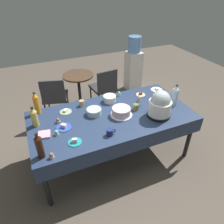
# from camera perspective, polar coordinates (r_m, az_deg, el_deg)

# --- Properties ---
(ground) EXTENTS (9.00, 9.00, 0.00)m
(ground) POSITION_cam_1_polar(r_m,az_deg,el_deg) (3.29, -0.00, -11.59)
(ground) COLOR brown
(potluck_table) EXTENTS (2.20, 1.10, 0.75)m
(potluck_table) POSITION_cam_1_polar(r_m,az_deg,el_deg) (2.84, -0.00, -1.87)
(potluck_table) COLOR navy
(potluck_table) RESTS_ON ground
(frosted_layer_cake) EXTENTS (0.30, 0.30, 0.12)m
(frosted_layer_cake) POSITION_cam_1_polar(r_m,az_deg,el_deg) (2.77, 2.57, 0.07)
(frosted_layer_cake) COLOR silver
(frosted_layer_cake) RESTS_ON potluck_table
(slow_cooker) EXTENTS (0.31, 0.31, 0.38)m
(slow_cooker) POSITION_cam_1_polar(r_m,az_deg,el_deg) (2.76, 13.15, 1.91)
(slow_cooker) COLOR black
(slow_cooker) RESTS_ON potluck_table
(glass_salad_bowl) EXTENTS (0.20, 0.20, 0.09)m
(glass_salad_bowl) POSITION_cam_1_polar(r_m,az_deg,el_deg) (2.80, -4.99, 0.11)
(glass_salad_bowl) COLOR #B2C6BC
(glass_salad_bowl) RESTS_ON potluck_table
(ceramic_snack_bowl) EXTENTS (0.19, 0.19, 0.10)m
(ceramic_snack_bowl) POSITION_cam_1_polar(r_m,az_deg,el_deg) (3.08, -0.65, 3.73)
(ceramic_snack_bowl) COLOR silver
(ceramic_snack_bowl) RESTS_ON potluck_table
(dessert_plate_cream) EXTENTS (0.14, 0.14, 0.04)m
(dessert_plate_cream) POSITION_cam_1_polar(r_m,az_deg,el_deg) (3.30, 7.92, 4.87)
(dessert_plate_cream) COLOR beige
(dessert_plate_cream) RESTS_ON potluck_table
(dessert_plate_white) EXTENTS (0.19, 0.19, 0.04)m
(dessert_plate_white) POSITION_cam_1_polar(r_m,az_deg,el_deg) (3.49, 12.26, 6.12)
(dessert_plate_white) COLOR white
(dessert_plate_white) RESTS_ON potluck_table
(dessert_plate_teal) EXTENTS (0.16, 0.16, 0.06)m
(dessert_plate_teal) POSITION_cam_1_polar(r_m,az_deg,el_deg) (2.40, -10.25, -8.07)
(dessert_plate_teal) COLOR teal
(dessert_plate_teal) RESTS_ON potluck_table
(dessert_plate_cobalt) EXTENTS (0.19, 0.19, 0.05)m
(dessert_plate_cobalt) POSITION_cam_1_polar(r_m,az_deg,el_deg) (2.64, -13.18, -4.02)
(dessert_plate_cobalt) COLOR #2D4CB2
(dessert_plate_cobalt) RESTS_ON potluck_table
(dessert_plate_sage) EXTENTS (0.17, 0.17, 0.04)m
(dessert_plate_sage) POSITION_cam_1_polar(r_m,az_deg,el_deg) (2.93, -12.71, 0.15)
(dessert_plate_sage) COLOR #8CA87F
(dessert_plate_sage) RESTS_ON potluck_table
(cupcake_mint) EXTENTS (0.05, 0.05, 0.07)m
(cupcake_mint) POSITION_cam_1_polar(r_m,az_deg,el_deg) (2.54, -15.13, -5.57)
(cupcake_mint) COLOR beige
(cupcake_mint) RESTS_ON potluck_table
(cupcake_lemon) EXTENTS (0.05, 0.05, 0.07)m
(cupcake_lemon) POSITION_cam_1_polar(r_m,az_deg,el_deg) (2.74, -14.71, -2.26)
(cupcake_lemon) COLOR beige
(cupcake_lemon) RESTS_ON potluck_table
(cupcake_berry) EXTENTS (0.05, 0.05, 0.07)m
(cupcake_berry) POSITION_cam_1_polar(r_m,az_deg,el_deg) (3.24, 1.93, 5.11)
(cupcake_berry) COLOR beige
(cupcake_berry) RESTS_ON potluck_table
(cupcake_vanilla) EXTENTS (0.05, 0.05, 0.07)m
(cupcake_vanilla) POSITION_cam_1_polar(r_m,az_deg,el_deg) (3.03, 14.90, 1.55)
(cupcake_vanilla) COLOR beige
(cupcake_vanilla) RESTS_ON potluck_table
(cupcake_rose) EXTENTS (0.05, 0.05, 0.07)m
(cupcake_rose) POSITION_cam_1_polar(r_m,az_deg,el_deg) (2.28, -16.42, -11.50)
(cupcake_rose) COLOR beige
(cupcake_rose) RESTS_ON potluck_table
(cupcake_cocoa) EXTENTS (0.05, 0.05, 0.07)m
(cupcake_cocoa) POSITION_cam_1_polar(r_m,az_deg,el_deg) (3.12, 7.49, 3.49)
(cupcake_cocoa) COLOR beige
(cupcake_cocoa) RESTS_ON potluck_table
(soda_bottle_orange_juice) EXTENTS (0.07, 0.07, 0.32)m
(soda_bottle_orange_juice) POSITION_cam_1_polar(r_m,az_deg,el_deg) (2.95, -20.21, 2.20)
(soda_bottle_orange_juice) COLOR orange
(soda_bottle_orange_juice) RESTS_ON potluck_table
(soda_bottle_cola) EXTENTS (0.08, 0.08, 0.32)m
(soda_bottle_cola) POSITION_cam_1_polar(r_m,az_deg,el_deg) (2.24, -19.47, -8.90)
(soda_bottle_cola) COLOR #33190F
(soda_bottle_cola) RESTS_ON potluck_table
(soda_bottle_water) EXTENTS (0.08, 0.08, 0.33)m
(soda_bottle_water) POSITION_cam_1_polar(r_m,az_deg,el_deg) (3.06, 17.03, 4.25)
(soda_bottle_water) COLOR silver
(soda_bottle_water) RESTS_ON potluck_table
(soda_bottle_ginger_ale) EXTENTS (0.08, 0.08, 0.28)m
(soda_bottle_ginger_ale) POSITION_cam_1_polar(r_m,az_deg,el_deg) (2.72, -20.71, -1.36)
(soda_bottle_ginger_ale) COLOR gold
(soda_bottle_ginger_ale) RESTS_ON potluck_table
(coffee_mug_olive) EXTENTS (0.12, 0.08, 0.09)m
(coffee_mug_olive) POSITION_cam_1_polar(r_m,az_deg,el_deg) (2.91, 6.63, 1.42)
(coffee_mug_olive) COLOR olive
(coffee_mug_olive) RESTS_ON potluck_table
(coffee_mug_navy) EXTENTS (0.12, 0.08, 0.08)m
(coffee_mug_navy) POSITION_cam_1_polar(r_m,az_deg,el_deg) (2.45, -0.58, -5.58)
(coffee_mug_navy) COLOR navy
(coffee_mug_navy) RESTS_ON potluck_table
(coffee_mug_tan) EXTENTS (0.11, 0.07, 0.08)m
(coffee_mug_tan) POSITION_cam_1_polar(r_m,az_deg,el_deg) (3.01, -8.33, 2.46)
(coffee_mug_tan) COLOR tan
(coffee_mug_tan) RESTS_ON potluck_table
(paper_napkin_stack) EXTENTS (0.16, 0.16, 0.02)m
(paper_napkin_stack) POSITION_cam_1_polar(r_m,az_deg,el_deg) (2.59, -18.26, -5.95)
(paper_napkin_stack) COLOR pink
(paper_napkin_stack) RESTS_ON potluck_table
(maroon_chair_left) EXTENTS (0.54, 0.54, 0.85)m
(maroon_chair_left) POSITION_cam_1_polar(r_m,az_deg,el_deg) (3.92, -15.58, 4.41)
(maroon_chair_left) COLOR #333338
(maroon_chair_left) RESTS_ON ground
(maroon_chair_right) EXTENTS (0.49, 0.49, 0.85)m
(maroon_chair_right) POSITION_cam_1_polar(r_m,az_deg,el_deg) (4.12, -2.10, 7.24)
(maroon_chair_right) COLOR #333338
(maroon_chair_right) RESTS_ON ground
(round_cafe_table) EXTENTS (0.60, 0.60, 0.72)m
(round_cafe_table) POSITION_cam_1_polar(r_m,az_deg,el_deg) (4.19, -9.15, 7.38)
(round_cafe_table) COLOR #473323
(round_cafe_table) RESTS_ON ground
(water_cooler) EXTENTS (0.32, 0.32, 1.24)m
(water_cooler) POSITION_cam_1_polar(r_m,az_deg,el_deg) (4.86, 5.96, 12.68)
(water_cooler) COLOR silver
(water_cooler) RESTS_ON ground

